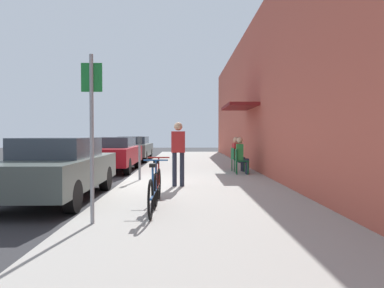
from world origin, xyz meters
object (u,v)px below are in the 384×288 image
object	(u,v)px
parking_meter	(140,155)
seated_patron_1	(238,153)
parked_car_0	(57,168)
cafe_chair_1	(236,158)
street_sign	(92,125)
pedestrian_standing	(178,149)
cafe_chair_0	(240,160)
parked_car_2	(134,148)
bicycle_0	(157,186)
seated_patron_0	(241,154)
parked_car_1	(113,153)
bicycle_1	(154,192)

from	to	relation	value
parking_meter	seated_patron_1	distance (m)	4.10
parked_car_0	cafe_chair_1	world-z (taller)	parked_car_0
street_sign	pedestrian_standing	distance (m)	4.06
parking_meter	cafe_chair_0	distance (m)	3.61
parked_car_0	parking_meter	bearing A→B (deg)	58.48
parked_car_2	cafe_chair_1	world-z (taller)	parked_car_2
bicycle_0	seated_patron_0	bearing A→B (deg)	63.94
parked_car_0	pedestrian_standing	distance (m)	3.02
pedestrian_standing	street_sign	bearing A→B (deg)	-108.06
parked_car_1	pedestrian_standing	bearing A→B (deg)	-61.23
parked_car_0	pedestrian_standing	bearing A→B (deg)	23.56
parked_car_2	parked_car_1	bearing A→B (deg)	-90.00
cafe_chair_0	seated_patron_1	bearing A→B (deg)	86.10
parked_car_0	seated_patron_1	xyz separation A→B (m)	(4.89, 4.90, 0.08)
seated_patron_1	parked_car_0	bearing A→B (deg)	-134.96
parking_meter	bicycle_1	xyz separation A→B (m)	(0.83, -4.43, -0.41)
cafe_chair_0	seated_patron_0	bearing A→B (deg)	-3.76
parked_car_2	parked_car_0	bearing A→B (deg)	-90.00
parked_car_2	seated_patron_0	size ratio (longest dim) A/B	3.41
bicycle_0	cafe_chair_0	distance (m)	5.71
parked_car_1	bicycle_0	xyz separation A→B (m)	(2.37, -7.34, -0.25)
pedestrian_standing	cafe_chair_0	bearing A→B (deg)	53.55
seated_patron_1	pedestrian_standing	bearing A→B (deg)	-120.07
parked_car_2	seated_patron_1	size ratio (longest dim) A/B	3.41
parked_car_1	bicycle_1	bearing A→B (deg)	-73.66
parking_meter	seated_patron_0	world-z (taller)	parking_meter
bicycle_0	street_sign	bearing A→B (deg)	-120.28
cafe_chair_0	parked_car_0	bearing A→B (deg)	-140.26
bicycle_1	parked_car_1	bearing A→B (deg)	106.34
parked_car_1	cafe_chair_1	world-z (taller)	parked_car_1
parking_meter	seated_patron_1	xyz separation A→B (m)	(3.34, 2.37, -0.07)
street_sign	seated_patron_0	world-z (taller)	street_sign
bicycle_0	pedestrian_standing	distance (m)	2.45
bicycle_0	pedestrian_standing	world-z (taller)	pedestrian_standing
seated_patron_0	pedestrian_standing	size ratio (longest dim) A/B	0.76
parking_meter	cafe_chair_0	bearing A→B (deg)	24.41
parked_car_0	bicycle_0	distance (m)	2.64
parked_car_2	seated_patron_0	distance (m)	9.15
parked_car_2	parking_meter	distance (m)	9.35
bicycle_1	pedestrian_standing	xyz separation A→B (m)	(0.37, 3.10, 0.64)
parked_car_1	bicycle_1	distance (m)	8.45
cafe_chair_0	parked_car_1	bearing A→B (deg)	155.60
seated_patron_0	bicycle_1	bearing A→B (deg)	-113.04
parked_car_2	parking_meter	xyz separation A→B (m)	(1.55, -9.22, 0.16)
parked_car_1	cafe_chair_0	bearing A→B (deg)	-24.40
street_sign	bicycle_1	xyz separation A→B (m)	(0.88, 0.73, -1.16)
street_sign	seated_patron_1	distance (m)	8.30
bicycle_0	cafe_chair_1	size ratio (longest dim) A/B	1.97
cafe_chair_1	parking_meter	bearing A→B (deg)	-144.23
cafe_chair_1	cafe_chair_0	bearing A→B (deg)	-90.02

